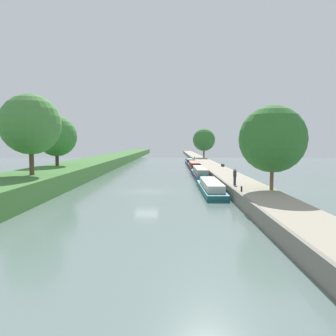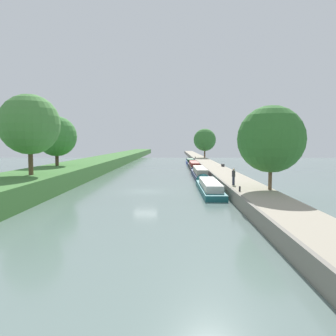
{
  "view_description": "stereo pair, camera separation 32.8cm",
  "coord_description": "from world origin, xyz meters",
  "px_view_note": "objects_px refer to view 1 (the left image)",
  "views": [
    {
      "loc": [
        2.8,
        -35.52,
        5.34
      ],
      "look_at": [
        2.08,
        20.27,
        1.0
      ],
      "focal_mm": 35.18,
      "sensor_mm": 36.0,
      "label": 1
    },
    {
      "loc": [
        3.13,
        -35.52,
        5.34
      ],
      "look_at": [
        2.08,
        20.27,
        1.0
      ],
      "focal_mm": 35.18,
      "sensor_mm": 36.0,
      "label": 2
    }
  ],
  "objects_px": {
    "narrowboat_teal": "(210,186)",
    "narrowboat_black": "(193,165)",
    "park_bench": "(223,164)",
    "narrowboat_navy": "(199,173)",
    "person_walking": "(235,176)",
    "mooring_bollard_near": "(241,189)",
    "mooring_bollard_far": "(195,157)",
    "narrowboat_blue": "(189,161)"
  },
  "relations": [
    {
      "from": "narrowboat_teal",
      "to": "narrowboat_black",
      "type": "xyz_separation_m",
      "value": [
        0.26,
        32.63,
        0.06
      ]
    },
    {
      "from": "park_bench",
      "to": "narrowboat_navy",
      "type": "bearing_deg",
      "value": -124.67
    },
    {
      "from": "narrowboat_navy",
      "to": "person_walking",
      "type": "xyz_separation_m",
      "value": [
        2.02,
        -18.61,
        1.35
      ]
    },
    {
      "from": "mooring_bollard_near",
      "to": "mooring_bollard_far",
      "type": "xyz_separation_m",
      "value": [
        0.0,
        60.44,
        0.0
      ]
    },
    {
      "from": "narrowboat_navy",
      "to": "mooring_bollard_far",
      "type": "height_order",
      "value": "mooring_bollard_far"
    },
    {
      "from": "person_walking",
      "to": "park_bench",
      "type": "relative_size",
      "value": 1.11
    },
    {
      "from": "narrowboat_teal",
      "to": "mooring_bollard_near",
      "type": "bearing_deg",
      "value": -76.07
    },
    {
      "from": "narrowboat_black",
      "to": "narrowboat_teal",
      "type": "bearing_deg",
      "value": -90.45
    },
    {
      "from": "narrowboat_blue",
      "to": "mooring_bollard_far",
      "type": "distance_m",
      "value": 5.63
    },
    {
      "from": "mooring_bollard_far",
      "to": "park_bench",
      "type": "height_order",
      "value": "park_bench"
    },
    {
      "from": "narrowboat_black",
      "to": "mooring_bollard_far",
      "type": "relative_size",
      "value": 35.04
    },
    {
      "from": "narrowboat_blue",
      "to": "mooring_bollard_far",
      "type": "relative_size",
      "value": 26.82
    },
    {
      "from": "park_bench",
      "to": "narrowboat_blue",
      "type": "bearing_deg",
      "value": 100.31
    },
    {
      "from": "narrowboat_teal",
      "to": "mooring_bollard_far",
      "type": "xyz_separation_m",
      "value": [
        1.9,
        52.8,
        0.8
      ]
    },
    {
      "from": "narrowboat_teal",
      "to": "mooring_bollard_far",
      "type": "height_order",
      "value": "mooring_bollard_far"
    },
    {
      "from": "narrowboat_navy",
      "to": "park_bench",
      "type": "relative_size",
      "value": 10.26
    },
    {
      "from": "narrowboat_teal",
      "to": "park_bench",
      "type": "xyz_separation_m",
      "value": [
        4.83,
        22.2,
        0.93
      ]
    },
    {
      "from": "narrowboat_teal",
      "to": "narrowboat_black",
      "type": "distance_m",
      "value": 32.63
    },
    {
      "from": "mooring_bollard_near",
      "to": "mooring_bollard_far",
      "type": "relative_size",
      "value": 1.0
    },
    {
      "from": "narrowboat_navy",
      "to": "mooring_bollard_far",
      "type": "distance_m",
      "value": 37.46
    },
    {
      "from": "person_walking",
      "to": "mooring_bollard_far",
      "type": "height_order",
      "value": "person_walking"
    },
    {
      "from": "person_walking",
      "to": "mooring_bollard_near",
      "type": "distance_m",
      "value": 4.48
    },
    {
      "from": "narrowboat_blue",
      "to": "mooring_bollard_near",
      "type": "height_order",
      "value": "mooring_bollard_near"
    },
    {
      "from": "park_bench",
      "to": "narrowboat_black",
      "type": "bearing_deg",
      "value": 113.66
    },
    {
      "from": "narrowboat_teal",
      "to": "narrowboat_navy",
      "type": "xyz_separation_m",
      "value": [
        0.12,
        15.39,
        0.11
      ]
    },
    {
      "from": "narrowboat_blue",
      "to": "park_bench",
      "type": "distance_m",
      "value": 25.72
    },
    {
      "from": "mooring_bollard_near",
      "to": "mooring_bollard_far",
      "type": "bearing_deg",
      "value": 90.0
    },
    {
      "from": "mooring_bollard_near",
      "to": "narrowboat_teal",
      "type": "bearing_deg",
      "value": 103.93
    },
    {
      "from": "narrowboat_black",
      "to": "person_walking",
      "type": "bearing_deg",
      "value": -86.99
    },
    {
      "from": "mooring_bollard_far",
      "to": "park_bench",
      "type": "bearing_deg",
      "value": -84.52
    },
    {
      "from": "person_walking",
      "to": "mooring_bollard_near",
      "type": "xyz_separation_m",
      "value": [
        -0.25,
        -4.42,
        -0.65
      ]
    },
    {
      "from": "narrowboat_black",
      "to": "mooring_bollard_far",
      "type": "distance_m",
      "value": 20.25
    },
    {
      "from": "person_walking",
      "to": "mooring_bollard_near",
      "type": "height_order",
      "value": "person_walking"
    },
    {
      "from": "narrowboat_teal",
      "to": "person_walking",
      "type": "height_order",
      "value": "person_walking"
    },
    {
      "from": "narrowboat_black",
      "to": "person_walking",
      "type": "relative_size",
      "value": 9.5
    },
    {
      "from": "narrowboat_navy",
      "to": "narrowboat_blue",
      "type": "distance_m",
      "value": 32.1
    },
    {
      "from": "person_walking",
      "to": "park_bench",
      "type": "height_order",
      "value": "person_walking"
    },
    {
      "from": "park_bench",
      "to": "mooring_bollard_far",
      "type": "bearing_deg",
      "value": 95.48
    },
    {
      "from": "narrowboat_blue",
      "to": "narrowboat_navy",
      "type": "bearing_deg",
      "value": -90.2
    },
    {
      "from": "narrowboat_teal",
      "to": "mooring_bollard_near",
      "type": "height_order",
      "value": "mooring_bollard_near"
    },
    {
      "from": "narrowboat_blue",
      "to": "mooring_bollard_near",
      "type": "bearing_deg",
      "value": -88.27
    },
    {
      "from": "narrowboat_black",
      "to": "park_bench",
      "type": "distance_m",
      "value": 11.43
    }
  ]
}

